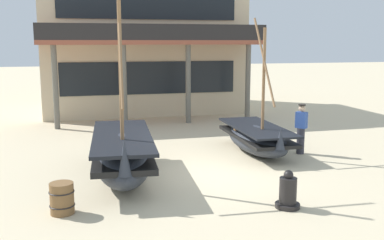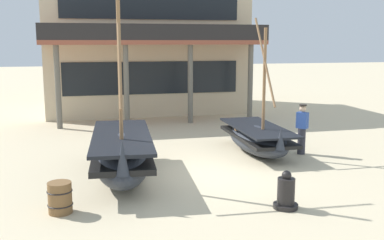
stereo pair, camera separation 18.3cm
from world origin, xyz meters
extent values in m
plane|color=beige|center=(0.00, 0.00, 0.00)|extent=(120.00, 120.00, 0.00)
ellipsoid|color=#2D333D|center=(2.53, 2.02, 0.45)|extent=(1.53, 3.93, 0.90)
cube|color=black|center=(2.53, 2.02, 0.56)|extent=(1.54, 3.78, 0.11)
cube|color=black|center=(2.53, 2.02, 0.86)|extent=(1.57, 3.86, 0.06)
cone|color=#2D333D|center=(2.51, 0.14, 0.86)|extent=(0.30, 0.30, 0.63)
cylinder|color=olive|center=(2.53, 1.53, 2.40)|extent=(0.10, 0.10, 3.54)
cylinder|color=olive|center=(2.53, 1.53, 3.13)|extent=(0.10, 1.89, 2.78)
cube|color=olive|center=(2.54, 2.32, 0.77)|extent=(1.40, 0.18, 0.06)
ellipsoid|color=#2D333D|center=(-2.19, 0.20, 0.61)|extent=(1.87, 4.81, 1.22)
cube|color=black|center=(-2.19, 0.20, 0.77)|extent=(1.88, 4.62, 0.15)
cube|color=black|center=(-2.19, 0.20, 1.18)|extent=(1.91, 4.72, 0.09)
cone|color=#2D333D|center=(-2.36, -2.05, 1.16)|extent=(0.33, 0.33, 0.86)
cylinder|color=olive|center=(-2.23, -0.38, 3.23)|extent=(0.10, 0.10, 4.74)
cylinder|color=olive|center=(-2.23, -0.38, 4.22)|extent=(0.27, 2.59, 4.09)
cube|color=olive|center=(-2.16, 0.56, 1.04)|extent=(1.46, 0.27, 0.06)
cylinder|color=#33333D|center=(3.89, 1.46, 0.44)|extent=(0.26, 0.26, 0.88)
cube|color=#2D4C99|center=(3.89, 1.46, 1.15)|extent=(0.39, 0.42, 0.54)
sphere|color=beige|center=(3.89, 1.46, 1.54)|extent=(0.22, 0.22, 0.22)
cylinder|color=#2D2823|center=(3.89, 1.46, 1.66)|extent=(0.24, 0.24, 0.05)
cylinder|color=black|center=(1.21, -3.01, 0.05)|extent=(0.57, 0.57, 0.10)
cylinder|color=black|center=(1.21, -3.01, 0.40)|extent=(0.40, 0.40, 0.60)
sphere|color=black|center=(1.21, -3.01, 0.77)|extent=(0.22, 0.22, 0.22)
cylinder|color=brown|center=(-3.75, -2.11, 0.35)|extent=(0.52, 0.52, 0.70)
torus|color=black|center=(-3.75, -2.11, 0.50)|extent=(0.56, 0.56, 0.03)
torus|color=black|center=(-3.75, -2.11, 0.20)|extent=(0.56, 0.56, 0.03)
cube|color=beige|center=(0.18, 13.29, 3.59)|extent=(10.23, 6.74, 7.19)
cube|color=black|center=(0.18, 9.89, 1.98)|extent=(8.59, 0.06, 1.58)
cube|color=black|center=(0.18, 9.89, 5.57)|extent=(8.59, 0.06, 1.58)
cube|color=brown|center=(0.18, 8.82, 3.69)|extent=(10.23, 2.20, 0.20)
cylinder|color=#666056|center=(-4.20, 8.05, 1.80)|extent=(0.24, 0.24, 3.59)
cylinder|color=#666056|center=(-1.28, 8.05, 1.80)|extent=(0.24, 0.24, 3.59)
cylinder|color=#666056|center=(1.64, 8.05, 1.80)|extent=(0.24, 0.24, 3.59)
cylinder|color=#666056|center=(4.57, 8.05, 1.80)|extent=(0.24, 0.24, 3.59)
cube|color=black|center=(0.18, 7.77, 4.14)|extent=(10.23, 0.08, 0.70)
camera|label=1|loc=(-3.33, -11.89, 3.73)|focal=41.99mm
camera|label=2|loc=(-3.16, -11.93, 3.73)|focal=41.99mm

